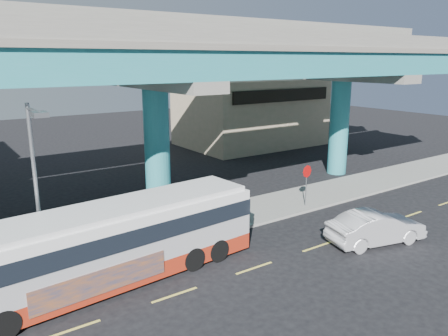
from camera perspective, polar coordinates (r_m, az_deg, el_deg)
ground at (r=20.12m, az=3.42°, el=-12.60°), size 120.00×120.00×0.00m
sidewalk at (r=24.26m, az=-4.70°, el=-7.64°), size 70.00×4.00×0.15m
lane_markings at (r=19.91m, az=3.97°, el=-12.89°), size 58.00×0.12×0.01m
viaduct at (r=25.75m, az=-9.28°, el=14.13°), size 52.00×12.40×11.70m
building_beige at (r=47.51m, az=3.44°, el=7.32°), size 14.00×10.23×7.00m
transit_bus at (r=18.53m, az=-14.46°, el=-9.31°), size 13.00×3.78×3.29m
sedan at (r=23.29m, az=19.23°, el=-7.36°), size 4.09×5.84×1.66m
street_lamp at (r=18.32m, az=-23.24°, el=-0.13°), size 0.50×2.39×7.24m
stop_sign at (r=27.16m, az=10.76°, el=-1.12°), size 0.78×0.12×2.61m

